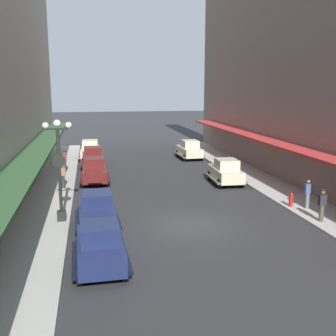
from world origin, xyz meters
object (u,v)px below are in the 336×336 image
at_px(parked_car_4, 189,149).
at_px(pedestrian_1, 322,205).
at_px(lamp_post_with_clock, 59,166).
at_px(parked_car_3, 93,157).
at_px(pedestrian_0, 65,161).
at_px(parked_car_6, 97,209).
at_px(fire_hydrant, 291,200).
at_px(parked_car_5, 95,170).
at_px(parked_car_1, 90,150).
at_px(pedestrian_3, 308,194).
at_px(parked_car_0, 226,171).
at_px(parked_car_2, 100,244).
at_px(pedestrian_2, 63,175).

bearing_deg(parked_car_4, pedestrian_1, -84.40).
bearing_deg(lamp_post_with_clock, parked_car_3, 83.34).
relative_size(parked_car_3, pedestrian_0, 2.57).
height_order(parked_car_6, fire_hydrant, parked_car_6).
relative_size(parked_car_5, pedestrian_0, 2.56).
bearing_deg(parked_car_1, parked_car_5, -88.55).
height_order(parked_car_3, parked_car_6, same).
distance_m(pedestrian_1, pedestrian_3, 2.34).
height_order(parked_car_6, pedestrian_3, parked_car_6).
xyz_separation_m(parked_car_6, pedestrian_0, (-2.28, 13.71, 0.07)).
bearing_deg(parked_car_6, parked_car_4, 63.67).
distance_m(parked_car_0, parked_car_2, 15.71).
bearing_deg(parked_car_4, pedestrian_2, -137.06).
xyz_separation_m(parked_car_5, pedestrian_3, (11.67, -9.25, 0.05)).
height_order(lamp_post_with_clock, pedestrian_1, lamp_post_with_clock).
bearing_deg(parked_car_6, parked_car_1, 90.63).
distance_m(parked_car_3, pedestrian_2, 8.03).
bearing_deg(parked_car_1, pedestrian_2, -98.80).
xyz_separation_m(fire_hydrant, pedestrian_3, (0.73, -0.49, 0.43)).
height_order(parked_car_2, parked_car_3, same).
xyz_separation_m(parked_car_4, fire_hydrant, (1.74, -17.56, -0.38)).
bearing_deg(lamp_post_with_clock, pedestrian_0, 92.28).
bearing_deg(parked_car_4, lamp_post_with_clock, -121.87).
height_order(fire_hydrant, pedestrian_2, pedestrian_2).
height_order(parked_car_1, parked_car_5, same).
relative_size(parked_car_1, pedestrian_1, 2.58).
xyz_separation_m(parked_car_0, parked_car_2, (-9.29, -12.66, 0.00)).
bearing_deg(parked_car_0, pedestrian_0, 153.14).
bearing_deg(parked_car_2, parked_car_5, 89.93).
xyz_separation_m(parked_car_0, pedestrian_0, (-11.59, 5.87, 0.07)).
distance_m(parked_car_0, parked_car_4, 10.82).
bearing_deg(pedestrian_2, pedestrian_1, -36.31).
bearing_deg(lamp_post_with_clock, parked_car_2, -72.74).
height_order(parked_car_5, pedestrian_3, parked_car_5).
bearing_deg(lamp_post_with_clock, parked_car_1, 85.40).
relative_size(parked_car_1, pedestrian_3, 2.63).
height_order(parked_car_6, lamp_post_with_clock, lamp_post_with_clock).
distance_m(lamp_post_with_clock, pedestrian_1, 13.41).
xyz_separation_m(parked_car_5, parked_car_6, (-0.04, -9.86, 0.00)).
relative_size(parked_car_0, parked_car_4, 1.00).
height_order(parked_car_6, pedestrian_2, parked_car_6).
relative_size(parked_car_4, pedestrian_3, 2.63).
relative_size(parked_car_0, parked_car_1, 1.00).
xyz_separation_m(parked_car_2, parked_car_4, (9.21, 23.49, 0.00)).
bearing_deg(parked_car_0, parked_car_6, -139.92).
xyz_separation_m(parked_car_1, fire_hydrant, (11.20, -19.13, -0.38)).
distance_m(parked_car_4, pedestrian_0, 12.54).
bearing_deg(parked_car_0, parked_car_1, 127.57).
bearing_deg(parked_car_3, parked_car_2, -89.85).
relative_size(parked_car_5, fire_hydrant, 5.21).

